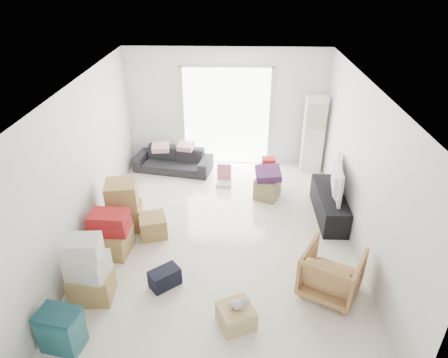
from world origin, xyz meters
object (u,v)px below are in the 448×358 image
sofa (173,157)px  armchair (332,271)px  storage_bins (61,330)px  wood_crate (236,316)px  television (331,190)px  kids_table (268,166)px  ac_tower (313,135)px  tv_console (329,205)px  ottoman (267,188)px

sofa → armchair: size_ratio=2.18×
storage_bins → wood_crate: 2.21m
television → wood_crate: bearing=155.5°
armchair → kids_table: 3.32m
television → storage_bins: (-3.90, -3.06, -0.28)m
storage_bins → wood_crate: bearing=11.1°
sofa → wood_crate: bearing=-60.8°
ac_tower → television: size_ratio=1.67×
ac_tower → television: ac_tower is taller
tv_console → armchair: armchair is taller
ac_tower → kids_table: 1.31m
sofa → kids_table: size_ratio=2.90×
tv_console → kids_table: bearing=130.8°
armchair → ottoman: 2.74m
sofa → storage_bins: 4.89m
tv_console → armchair: 2.04m
tv_console → ottoman: tv_console is taller
storage_bins → kids_table: (2.83, 4.30, 0.13)m
armchair → wood_crate: (-1.37, -0.64, -0.26)m
wood_crate → television: bearing=56.7°
sofa → ottoman: 2.39m
storage_bins → kids_table: 5.15m
television → sofa: sofa is taller
armchair → wood_crate: bearing=54.0°
tv_console → television: 0.32m
storage_bins → wood_crate: storage_bins is taller
television → storage_bins: size_ratio=1.80×
ottoman → kids_table: 0.64m
tv_console → wood_crate: size_ratio=3.44×
tv_console → television: television is taller
armchair → television: bearing=-71.6°
tv_console → kids_table: (-1.07, 1.24, 0.17)m
ac_tower → storage_bins: ac_tower is taller
tv_console → armchair: bearing=-100.5°
television → kids_table: size_ratio=1.74×
ac_tower → armchair: ac_tower is taller
sofa → armchair: (2.84, -3.77, 0.06)m
ac_tower → wood_crate: ac_tower is taller
ac_tower → armchair: size_ratio=2.18×
ac_tower → wood_crate: size_ratio=3.99×
television → wood_crate: (-1.74, -2.64, -0.43)m
ac_tower → ottoman: (-1.07, -1.29, -0.65)m
television → wood_crate: size_ratio=2.39×
wood_crate → kids_table: bearing=80.3°
ac_tower → tv_console: size_ratio=1.16×
ac_tower → television: bearing=-88.5°
sofa → storage_bins: size_ratio=3.00×
storage_bins → ac_tower: bearing=52.3°
television → armchair: 2.04m
ottoman → wood_crate: size_ratio=1.02×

